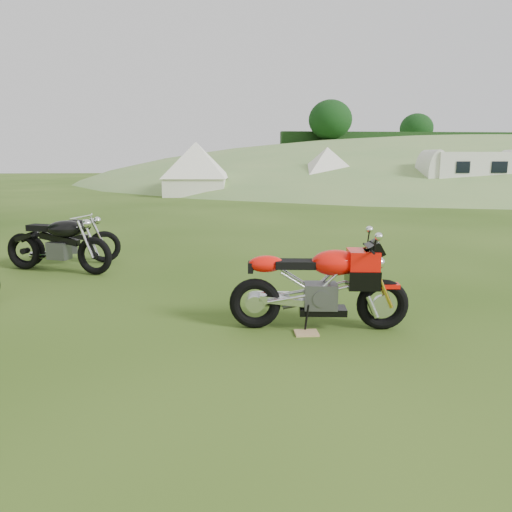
{
  "coord_description": "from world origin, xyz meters",
  "views": [
    {
      "loc": [
        -0.69,
        -5.8,
        2.13
      ],
      "look_at": [
        -0.09,
        0.4,
        0.88
      ],
      "focal_mm": 35.0,
      "sensor_mm": 36.0,
      "label": 1
    }
  ],
  "objects_px": {
    "plywood_board": "(306,333)",
    "vintage_moto_b": "(66,239)",
    "tent_mid": "(327,171)",
    "tent_left": "(197,170)",
    "caravan": "(472,176)",
    "vintage_moto_d": "(57,242)",
    "sport_motorcycle": "(319,279)"
  },
  "relations": [
    {
      "from": "sport_motorcycle",
      "to": "tent_left",
      "type": "relative_size",
      "value": 0.66
    },
    {
      "from": "tent_left",
      "to": "tent_mid",
      "type": "xyz_separation_m",
      "value": [
        7.12,
        -0.46,
        -0.08
      ]
    },
    {
      "from": "plywood_board",
      "to": "vintage_moto_d",
      "type": "distance_m",
      "value": 5.44
    },
    {
      "from": "tent_left",
      "to": "tent_mid",
      "type": "relative_size",
      "value": 1.06
    },
    {
      "from": "sport_motorcycle",
      "to": "caravan",
      "type": "xyz_separation_m",
      "value": [
        11.56,
        17.69,
        0.55
      ]
    },
    {
      "from": "plywood_board",
      "to": "tent_mid",
      "type": "height_order",
      "value": "tent_mid"
    },
    {
      "from": "tent_left",
      "to": "caravan",
      "type": "relative_size",
      "value": 0.63
    },
    {
      "from": "vintage_moto_d",
      "to": "caravan",
      "type": "height_order",
      "value": "caravan"
    },
    {
      "from": "plywood_board",
      "to": "vintage_moto_b",
      "type": "distance_m",
      "value": 5.92
    },
    {
      "from": "sport_motorcycle",
      "to": "tent_mid",
      "type": "distance_m",
      "value": 21.96
    },
    {
      "from": "plywood_board",
      "to": "caravan",
      "type": "bearing_deg",
      "value": 56.71
    },
    {
      "from": "sport_motorcycle",
      "to": "caravan",
      "type": "bearing_deg",
      "value": 64.04
    },
    {
      "from": "plywood_board",
      "to": "vintage_moto_d",
      "type": "xyz_separation_m",
      "value": [
        -3.96,
        3.7,
        0.56
      ]
    },
    {
      "from": "vintage_moto_b",
      "to": "tent_mid",
      "type": "distance_m",
      "value": 19.56
    },
    {
      "from": "sport_motorcycle",
      "to": "tent_mid",
      "type": "relative_size",
      "value": 0.7
    },
    {
      "from": "sport_motorcycle",
      "to": "vintage_moto_d",
      "type": "distance_m",
      "value": 5.43
    },
    {
      "from": "vintage_moto_b",
      "to": "vintage_moto_d",
      "type": "xyz_separation_m",
      "value": [
        0.03,
        -0.66,
        0.04
      ]
    },
    {
      "from": "vintage_moto_b",
      "to": "tent_mid",
      "type": "xyz_separation_m",
      "value": [
        9.34,
        17.17,
        0.78
      ]
    },
    {
      "from": "sport_motorcycle",
      "to": "tent_mid",
      "type": "xyz_separation_m",
      "value": [
        5.18,
        21.33,
        0.67
      ]
    },
    {
      "from": "tent_left",
      "to": "caravan",
      "type": "height_order",
      "value": "tent_left"
    },
    {
      "from": "tent_left",
      "to": "vintage_moto_b",
      "type": "bearing_deg",
      "value": -90.89
    },
    {
      "from": "plywood_board",
      "to": "vintage_moto_d",
      "type": "height_order",
      "value": "vintage_moto_d"
    },
    {
      "from": "tent_mid",
      "to": "vintage_moto_d",
      "type": "bearing_deg",
      "value": -121.35
    },
    {
      "from": "vintage_moto_d",
      "to": "tent_mid",
      "type": "relative_size",
      "value": 0.72
    },
    {
      "from": "sport_motorcycle",
      "to": "vintage_moto_d",
      "type": "relative_size",
      "value": 0.97
    },
    {
      "from": "plywood_board",
      "to": "tent_mid",
      "type": "relative_size",
      "value": 0.09
    },
    {
      "from": "vintage_moto_d",
      "to": "tent_mid",
      "type": "xyz_separation_m",
      "value": [
        9.32,
        17.83,
        0.74
      ]
    },
    {
      "from": "sport_motorcycle",
      "to": "tent_left",
      "type": "height_order",
      "value": "tent_left"
    },
    {
      "from": "vintage_moto_b",
      "to": "caravan",
      "type": "distance_m",
      "value": 20.75
    },
    {
      "from": "sport_motorcycle",
      "to": "plywood_board",
      "type": "xyz_separation_m",
      "value": [
        -0.18,
        -0.19,
        -0.62
      ]
    },
    {
      "from": "plywood_board",
      "to": "tent_mid",
      "type": "distance_m",
      "value": 22.22
    },
    {
      "from": "tent_mid",
      "to": "caravan",
      "type": "distance_m",
      "value": 7.35
    }
  ]
}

